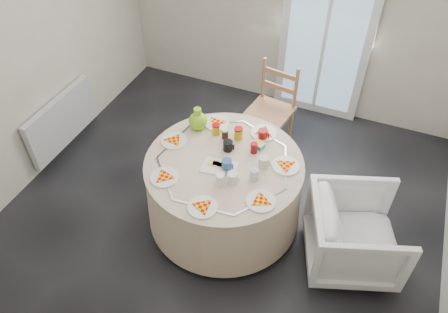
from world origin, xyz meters
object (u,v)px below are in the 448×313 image
at_px(radiator, 62,121).
at_px(green_pitcher, 198,116).
at_px(wooden_chair, 270,112).
at_px(armchair, 356,231).
at_px(table, 224,190).

relative_size(radiator, green_pitcher, 4.57).
bearing_deg(wooden_chair, armchair, -36.06).
relative_size(table, green_pitcher, 6.39).
xyz_separation_m(armchair, green_pitcher, (-1.58, 0.33, 0.48)).
height_order(table, armchair, armchair).
distance_m(armchair, green_pitcher, 1.68).
bearing_deg(armchair, wooden_chair, 25.40).
xyz_separation_m(table, armchair, (1.18, -0.00, 0.02)).
xyz_separation_m(radiator, armchair, (3.16, -0.24, 0.01)).
xyz_separation_m(radiator, table, (1.97, -0.24, -0.01)).
bearing_deg(armchair, green_pitcher, 58.83).
bearing_deg(table, wooden_chair, 87.54).
height_order(table, green_pitcher, green_pitcher).
bearing_deg(armchair, table, 70.41).
bearing_deg(radiator, wooden_chair, 24.06).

